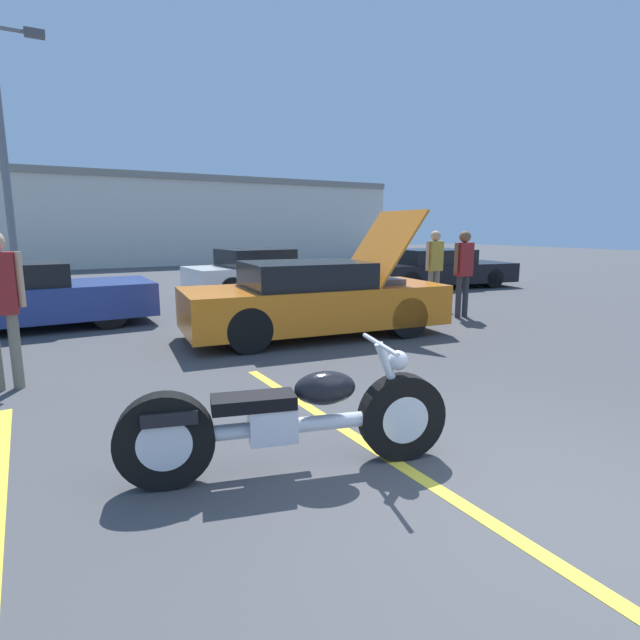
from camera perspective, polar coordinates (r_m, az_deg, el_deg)
name	(u,v)px	position (r m, az deg, el deg)	size (l,w,h in m)	color
ground_plane	(559,525)	(3.77, 25.68, -20.36)	(80.00, 80.00, 0.00)	#474749
parking_stripe_middle	(366,443)	(4.52, 5.29, -13.87)	(0.12, 5.13, 0.01)	yellow
far_building	(90,217)	(26.72, -24.83, 10.63)	(32.00, 4.20, 4.40)	beige
light_pole	(8,152)	(14.61, -32.12, 15.97)	(1.21, 0.28, 6.53)	slate
motorcycle	(289,420)	(3.90, -3.56, -11.37)	(2.50, 0.96, 0.99)	black
show_car_hood_open	(316,299)	(8.61, -0.48, 2.38)	(4.65, 2.29, 2.17)	orange
parked_car_mid_left_row	(14,298)	(10.76, -31.56, 2.20)	(4.73, 1.84, 1.23)	navy
parked_car_mid_right_row	(259,273)	(14.30, -6.95, 5.39)	(4.10, 2.00, 1.27)	white
parked_car_right_row	(437,269)	(16.17, 13.18, 5.68)	(5.02, 2.67, 1.19)	black
spectator_near_motorcycle	(464,266)	(10.80, 16.09, 5.94)	(0.52, 0.24, 1.79)	#333338
spectator_by_show_car	(435,262)	(11.94, 12.96, 6.48)	(0.52, 0.23, 1.79)	gray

